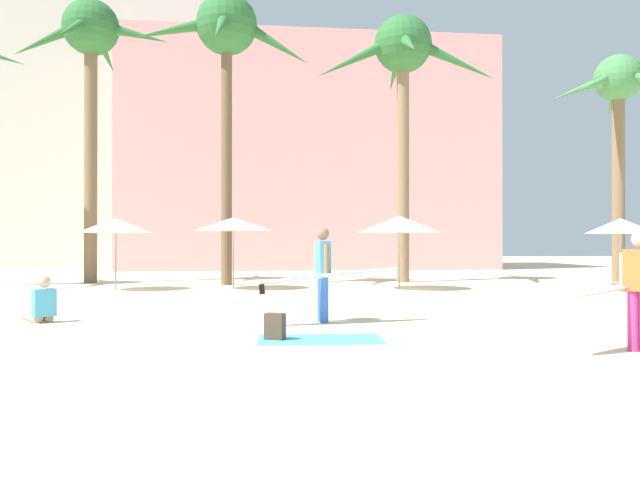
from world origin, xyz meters
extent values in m
plane|color=beige|center=(0.00, 0.00, 0.00)|extent=(120.00, 120.00, 0.00)
cube|color=pink|center=(2.08, 31.77, 6.57)|extent=(21.11, 9.35, 13.14)
cube|color=beige|center=(-13.56, 36.19, 15.97)|extent=(19.37, 10.06, 31.95)
cylinder|color=brown|center=(-2.20, 16.32, 4.68)|extent=(0.39, 0.39, 9.36)
sphere|color=#2D6B33|center=(-2.20, 16.32, 9.36)|extent=(2.19, 2.19, 2.19)
cone|color=#2D6B33|center=(-0.48, 16.05, 8.63)|extent=(2.68, 0.89, 1.87)
cone|color=#2D6B33|center=(-2.27, 18.16, 8.84)|extent=(0.60, 2.80, 1.49)
cone|color=#2D6B33|center=(-4.08, 16.10, 8.99)|extent=(2.87, 0.81, 1.20)
cone|color=#2D6B33|center=(-2.34, 14.57, 8.65)|extent=(0.70, 2.69, 1.84)
cylinder|color=brown|center=(-7.35, 18.13, 4.84)|extent=(0.48, 0.48, 9.68)
sphere|color=#2D6B33|center=(-7.35, 18.13, 9.68)|extent=(2.10, 2.10, 2.10)
cone|color=#2D6B33|center=(-5.62, 17.84, 9.36)|extent=(2.62, 0.88, 1.08)
cone|color=#2D6B33|center=(-7.21, 19.83, 9.21)|extent=(0.68, 2.56, 1.37)
cone|color=#2D6B33|center=(-9.00, 18.05, 9.08)|extent=(2.48, 0.59, 1.60)
cone|color=#2D6B33|center=(-7.62, 16.53, 9.05)|extent=(0.85, 2.48, 1.65)
cylinder|color=#896B4C|center=(4.48, 17.16, 4.58)|extent=(0.48, 0.48, 9.15)
sphere|color=#2D6B33|center=(4.48, 17.16, 9.15)|extent=(2.21, 2.21, 2.21)
cone|color=#2D6B33|center=(6.46, 16.78, 8.44)|extent=(3.17, 1.07, 1.86)
cone|color=#2D6B33|center=(4.67, 19.27, 8.70)|extent=(0.77, 3.28, 1.37)
cone|color=#2D6B33|center=(2.53, 16.78, 8.39)|extent=(3.13, 1.08, 1.95)
cone|color=#2D6B33|center=(4.20, 15.14, 8.51)|extent=(0.91, 3.21, 1.74)
cylinder|color=brown|center=(12.66, 16.15, 3.91)|extent=(0.47, 0.47, 7.82)
sphere|color=#428447|center=(12.66, 16.15, 7.82)|extent=(1.79, 1.79, 1.79)
cone|color=#428447|center=(13.18, 17.40, 7.31)|extent=(1.13, 2.01, 1.37)
cone|color=#428447|center=(11.43, 16.91, 7.52)|extent=(2.01, 1.44, 0.99)
cone|color=#428447|center=(11.38, 15.53, 7.43)|extent=(2.05, 1.26, 1.15)
cylinder|color=gray|center=(-1.90, 14.29, 1.17)|extent=(0.06, 0.06, 2.34)
cone|color=beige|center=(-1.90, 14.29, 2.13)|extent=(2.56, 2.56, 0.43)
cylinder|color=gray|center=(-5.63, 14.26, 1.15)|extent=(0.06, 0.06, 2.31)
cone|color=beige|center=(-5.63, 14.26, 2.07)|extent=(2.30, 2.30, 0.47)
cylinder|color=gray|center=(3.45, 13.53, 1.19)|extent=(0.06, 0.06, 2.39)
cone|color=white|center=(3.45, 13.53, 2.12)|extent=(2.65, 2.65, 0.54)
cylinder|color=gray|center=(11.52, 14.21, 1.18)|extent=(0.06, 0.06, 2.37)
cone|color=white|center=(11.52, 14.21, 2.10)|extent=(2.37, 2.37, 0.53)
cube|color=#4CC6D6|center=(-0.29, 3.37, 0.01)|extent=(1.98, 1.13, 0.01)
cube|color=#4A392C|center=(-0.99, 3.38, 0.21)|extent=(0.35, 0.29, 0.42)
cube|color=#3B2E23|center=(-0.94, 3.49, 0.13)|extent=(0.22, 0.14, 0.18)
cylinder|color=#D1A889|center=(-5.57, 6.31, 0.08)|extent=(0.65, 0.82, 0.16)
cylinder|color=#D1A889|center=(-5.41, 6.42, 0.08)|extent=(0.65, 0.82, 0.16)
cube|color=#4CB2DB|center=(-5.23, 6.01, 0.38)|extent=(0.45, 0.41, 0.52)
sphere|color=#D1A889|center=(-5.23, 6.01, 0.78)|extent=(0.34, 0.34, 0.24)
cylinder|color=blue|center=(-0.01, 5.57, 0.46)|extent=(0.18, 0.18, 0.92)
cylinder|color=blue|center=(0.02, 5.38, 0.46)|extent=(0.18, 0.18, 0.92)
cube|color=#4CB2DB|center=(0.01, 5.48, 1.23)|extent=(0.28, 0.43, 0.62)
sphere|color=#936B51|center=(0.01, 5.48, 1.68)|extent=(0.27, 0.27, 0.24)
cylinder|color=#936B51|center=(-0.03, 5.72, 1.20)|extent=(0.11, 0.11, 0.59)
cylinder|color=#936B51|center=(0.04, 5.23, 1.20)|extent=(0.11, 0.11, 0.59)
ellipsoid|color=white|center=(0.01, 5.18, 0.90)|extent=(3.00, 0.88, 0.32)
ellipsoid|color=#15D1D1|center=(0.01, 5.18, 0.90)|extent=(3.01, 0.90, 0.29)
cube|color=black|center=(-1.16, 4.94, 0.68)|extent=(0.12, 0.04, 0.19)
cylinder|color=#B7337F|center=(3.94, 1.87, 0.42)|extent=(0.22, 0.22, 0.84)
cylinder|color=#D1A889|center=(3.87, 2.00, 1.09)|extent=(0.14, 0.14, 0.55)
ellipsoid|color=beige|center=(3.99, 2.08, 0.90)|extent=(2.78, 1.55, 0.30)
ellipsoid|color=#CF412E|center=(3.99, 2.08, 0.90)|extent=(2.80, 1.58, 0.27)
camera|label=1|loc=(-1.38, -6.27, 1.51)|focal=35.06mm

